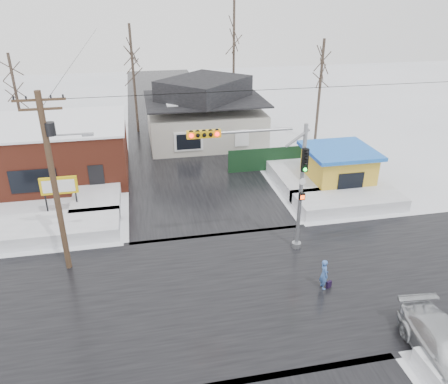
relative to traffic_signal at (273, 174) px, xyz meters
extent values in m
plane|color=white|center=(-2.43, -2.97, -4.54)|extent=(120.00, 120.00, 0.00)
cube|color=black|center=(-2.43, -2.97, -4.53)|extent=(10.00, 120.00, 0.02)
cube|color=black|center=(-2.43, -2.97, -4.53)|extent=(120.00, 10.00, 0.02)
cube|color=white|center=(-11.43, 4.03, -4.14)|extent=(7.00, 3.00, 0.80)
cube|color=white|center=(6.57, 4.03, -4.14)|extent=(7.00, 3.00, 0.80)
cube|color=white|center=(-9.43, 9.03, -4.14)|extent=(3.00, 8.00, 0.80)
cube|color=white|center=(4.57, 9.03, -4.14)|extent=(3.00, 8.00, 0.80)
cylinder|color=gray|center=(1.57, 0.03, -1.04)|extent=(0.20, 0.20, 7.00)
cylinder|color=gray|center=(1.57, 0.03, -4.39)|extent=(0.50, 0.50, 0.30)
cylinder|color=gray|center=(-1.43, 0.03, 2.26)|extent=(4.60, 0.14, 0.14)
cube|color=gold|center=(-3.43, 0.03, 2.26)|extent=(1.60, 0.28, 0.35)
sphere|color=#FF0C0C|center=(-4.03, -0.13, 2.26)|extent=(0.20, 0.20, 0.20)
sphere|color=#FF0C0C|center=(-2.83, -0.13, 2.26)|extent=(0.20, 0.20, 0.20)
cube|color=black|center=(1.57, -0.17, 0.66)|extent=(0.30, 0.22, 1.20)
sphere|color=#0CE533|center=(1.57, -0.31, 0.21)|extent=(0.18, 0.18, 0.18)
cube|color=black|center=(1.57, -0.17, -1.34)|extent=(0.30, 0.20, 0.35)
cylinder|color=#382619|center=(-10.43, 0.53, -0.04)|extent=(0.28, 0.28, 9.00)
cube|color=#382619|center=(-10.43, 0.53, 4.06)|extent=(2.20, 0.10, 0.10)
cube|color=#382619|center=(-10.43, 0.53, 3.66)|extent=(1.80, 0.10, 0.10)
cylinder|color=black|center=(-10.18, 0.53, 2.76)|extent=(0.44, 0.44, 0.60)
cylinder|color=gray|center=(-9.53, 0.53, 2.46)|extent=(1.80, 0.08, 0.08)
cube|color=gray|center=(-8.63, 0.53, 2.41)|extent=(0.50, 0.22, 0.12)
cube|color=maroon|center=(-13.43, 13.03, -2.54)|extent=(12.00, 8.00, 4.00)
cube|color=white|center=(-13.43, 13.03, -0.49)|extent=(12.20, 8.20, 0.15)
cube|color=black|center=(-13.43, 9.01, -3.14)|extent=(3.00, 0.08, 1.60)
cube|color=black|center=(-9.43, 9.01, -3.44)|extent=(1.00, 0.08, 2.20)
cylinder|color=black|center=(-12.33, 6.53, -3.64)|extent=(0.10, 0.10, 1.80)
cylinder|color=black|center=(-10.53, 6.53, -3.64)|extent=(0.10, 0.10, 1.80)
cube|color=gold|center=(-11.43, 6.53, -2.54)|extent=(2.20, 0.18, 1.10)
cube|color=white|center=(-11.43, 6.42, -2.54)|extent=(1.90, 0.02, 0.80)
cube|color=beige|center=(-0.43, 19.03, -3.04)|extent=(10.00, 8.00, 3.00)
cube|color=black|center=(-0.43, 19.03, -0.64)|extent=(10.40, 8.40, 0.12)
pyramid|color=black|center=(-0.43, 19.03, 0.32)|extent=(9.00, 7.00, 1.80)
cube|color=maroon|center=(2.77, 20.03, 0.36)|extent=(0.70, 0.70, 1.40)
cube|color=white|center=(-2.43, 14.98, -3.14)|extent=(2.40, 0.12, 1.60)
cube|color=gold|center=(7.07, 7.03, -3.24)|extent=(4.00, 4.00, 2.60)
cube|color=#1939BE|center=(7.07, 7.03, -1.79)|extent=(4.60, 4.60, 0.25)
cube|color=black|center=(7.07, 5.00, -3.24)|extent=(1.80, 0.06, 1.20)
cube|color=black|center=(4.07, 11.03, -3.64)|extent=(8.00, 0.12, 1.80)
cylinder|color=#332821|center=(-6.43, 23.03, 0.46)|extent=(0.24, 0.24, 10.00)
cylinder|color=#332821|center=(3.57, 25.03, 1.46)|extent=(0.24, 0.24, 12.00)
cylinder|color=#332821|center=(9.57, 17.03, -0.04)|extent=(0.24, 0.24, 9.00)
cylinder|color=#332821|center=(-16.43, 21.03, -0.54)|extent=(0.24, 0.24, 8.00)
imported|color=#3D64AB|center=(1.57, -3.60, -3.77)|extent=(0.37, 0.57, 1.54)
imported|color=silver|center=(4.22, -8.81, -3.84)|extent=(2.37, 5.00, 1.41)
cube|color=black|center=(1.85, -3.65, -4.36)|extent=(0.30, 0.22, 0.35)
camera|label=1|loc=(-6.35, -19.13, 8.47)|focal=35.00mm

